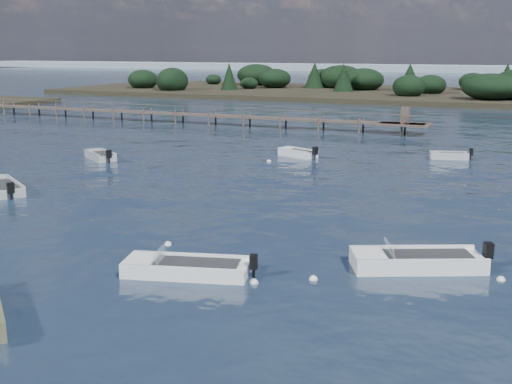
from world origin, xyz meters
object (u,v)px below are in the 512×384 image
at_px(tender_far_white, 298,154).
at_px(tender_far_grey, 100,157).
at_px(dinghy_mid_white_a, 186,270).
at_px(tender_far_grey_b, 449,157).
at_px(dinghy_mid_white_b, 417,264).
at_px(jetty, 179,114).
at_px(dinghy_mid_grey, 1,189).

height_order(tender_far_white, tender_far_grey, tender_far_grey).
bearing_deg(tender_far_white, tender_far_grey, -151.54).
relative_size(tender_far_white, tender_far_grey, 0.98).
distance_m(dinghy_mid_white_a, tender_far_grey_b, 31.28).
bearing_deg(tender_far_white, tender_far_grey_b, 18.63).
relative_size(tender_far_white, dinghy_mid_white_b, 0.67).
bearing_deg(dinghy_mid_white_a, tender_far_grey, 133.69).
xyz_separation_m(tender_far_white, tender_far_grey_b, (11.03, 3.72, -0.02)).
bearing_deg(jetty, dinghy_mid_grey, -76.05).
distance_m(tender_far_white, tender_far_grey, 15.30).
xyz_separation_m(dinghy_mid_grey, jetty, (-8.92, 35.90, 0.81)).
bearing_deg(dinghy_mid_white_b, dinghy_mid_white_a, -151.76).
bearing_deg(dinghy_mid_grey, dinghy_mid_white_b, -8.74).
bearing_deg(dinghy_mid_white_a, jetty, 120.72).
bearing_deg(tender_far_white, dinghy_mid_grey, -121.75).
xyz_separation_m(tender_far_white, dinghy_mid_white_a, (5.43, -27.06, -0.02)).
relative_size(dinghy_mid_grey, jetty, 0.07).
relative_size(tender_far_grey, jetty, 0.06).
relative_size(tender_far_white, tender_far_grey_b, 1.11).
bearing_deg(tender_far_white, dinghy_mid_white_a, -78.65).
bearing_deg(dinghy_mid_white_a, tender_far_white, 101.35).
height_order(dinghy_mid_white_b, jetty, jetty).
xyz_separation_m(dinghy_mid_white_b, tender_far_grey_b, (-2.21, 26.58, -0.02)).
relative_size(dinghy_mid_white_b, tender_far_grey, 1.46).
height_order(tender_far_grey, dinghy_mid_white_a, tender_far_grey).
distance_m(dinghy_mid_grey, tender_far_grey_b, 32.20).
xyz_separation_m(tender_far_grey_b, jetty, (-31.71, 13.17, 0.83)).
bearing_deg(dinghy_mid_grey, tender_far_white, 58.25).
distance_m(dinghy_mid_white_a, dinghy_mid_grey, 18.98).
distance_m(dinghy_mid_white_b, dinghy_mid_grey, 25.30).
height_order(dinghy_mid_grey, tender_far_grey_b, dinghy_mid_grey).
height_order(tender_far_grey, tender_far_grey_b, tender_far_grey).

